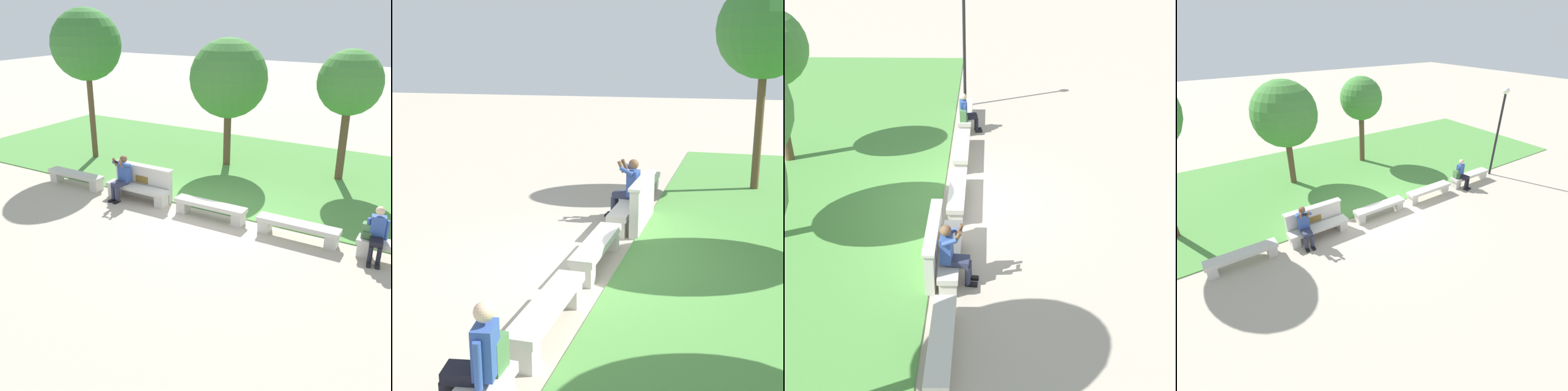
{
  "view_description": "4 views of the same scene",
  "coord_description": "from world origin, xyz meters",
  "views": [
    {
      "loc": [
        5.37,
        -9.99,
        5.29
      ],
      "look_at": [
        -0.2,
        -0.44,
        0.78
      ],
      "focal_mm": 42.0,
      "sensor_mm": 36.0,
      "label": 1
    },
    {
      "loc": [
        8.44,
        2.22,
        3.45
      ],
      "look_at": [
        -1.3,
        -0.53,
        0.87
      ],
      "focal_mm": 50.0,
      "sensor_mm": 36.0,
      "label": 2
    },
    {
      "loc": [
        -11.36,
        -0.77,
        7.05
      ],
      "look_at": [
        -1.16,
        -0.58,
        0.93
      ],
      "focal_mm": 50.0,
      "sensor_mm": 36.0,
      "label": 3
    },
    {
      "loc": [
        -5.54,
        -7.9,
        6.22
      ],
      "look_at": [
        -0.42,
        -0.15,
        1.04
      ],
      "focal_mm": 28.0,
      "sensor_mm": 36.0,
      "label": 4
    }
  ],
  "objects": [
    {
      "name": "grass_strip",
      "position": [
        0.0,
        4.38,
        0.01
      ],
      "size": [
        23.87,
        8.0,
        0.03
      ],
      "primitive_type": "cube",
      "color": "#518E42",
      "rests_on": "ground"
    },
    {
      "name": "bench_main",
      "position": [
        -4.91,
        0.0,
        0.3
      ],
      "size": [
        2.06,
        0.4,
        0.45
      ],
      "color": "beige",
      "rests_on": "ground"
    },
    {
      "name": "bench_near",
      "position": [
        -2.45,
        0.0,
        0.3
      ],
      "size": [
        2.06,
        0.4,
        0.45
      ],
      "color": "beige",
      "rests_on": "ground"
    },
    {
      "name": "tree_left_background",
      "position": [
        -1.69,
        4.39,
        3.09
      ],
      "size": [
        2.69,
        2.69,
        4.45
      ],
      "color": "brown",
      "rests_on": "ground"
    },
    {
      "name": "person_photographer",
      "position": [
        -2.94,
        -0.08,
        0.74
      ],
      "size": [
        0.5,
        0.75,
        1.32
      ],
      "color": "black",
      "rests_on": "ground"
    },
    {
      "name": "person_distant",
      "position": [
        4.28,
        -0.07,
        0.67
      ],
      "size": [
        0.47,
        0.71,
        1.26
      ],
      "color": "black",
      "rests_on": "ground"
    },
    {
      "name": "bench_end",
      "position": [
        4.91,
        0.0,
        0.3
      ],
      "size": [
        2.06,
        0.4,
        0.45
      ],
      "color": "beige",
      "rests_on": "ground"
    },
    {
      "name": "lamp_post",
      "position": [
        6.47,
        0.09,
        2.59
      ],
      "size": [
        0.28,
        0.28,
        3.98
      ],
      "color": "black",
      "rests_on": "ground"
    },
    {
      "name": "bench_far",
      "position": [
        2.45,
        0.0,
        0.3
      ],
      "size": [
        2.06,
        0.4,
        0.45
      ],
      "color": "beige",
      "rests_on": "ground"
    },
    {
      "name": "tree_right_background",
      "position": [
        2.25,
        4.87,
        3.15
      ],
      "size": [
        2.03,
        2.03,
        4.21
      ],
      "color": "brown",
      "rests_on": "ground"
    },
    {
      "name": "backpack",
      "position": [
        4.08,
        0.03,
        0.63
      ],
      "size": [
        0.28,
        0.24,
        0.43
      ],
      "color": "#4C7F47",
      "rests_on": "bench_end"
    },
    {
      "name": "backrest_wall_with_plaque",
      "position": [
        -2.45,
        0.34,
        0.52
      ],
      "size": [
        1.99,
        0.24,
        1.01
      ],
      "color": "beige",
      "rests_on": "ground"
    },
    {
      "name": "bench_mid",
      "position": [
        0.0,
        0.0,
        0.3
      ],
      "size": [
        2.06,
        0.4,
        0.45
      ],
      "color": "beige",
      "rests_on": "ground"
    },
    {
      "name": "ground_plane",
      "position": [
        0.0,
        0.0,
        0.0
      ],
      "size": [
        80.0,
        80.0,
        0.0
      ],
      "primitive_type": "plane",
      "color": "#B2A593"
    }
  ]
}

